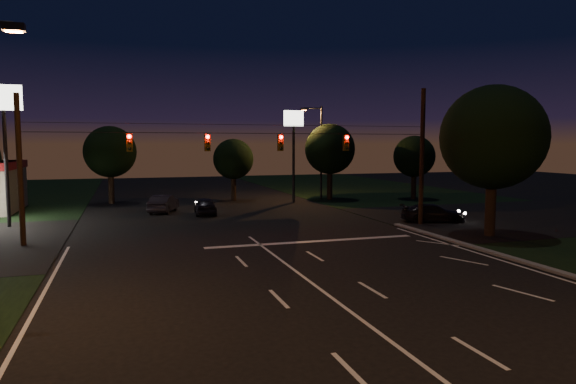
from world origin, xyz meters
name	(u,v)px	position (x,y,z in m)	size (l,w,h in m)	color
ground	(350,311)	(0.00, 0.00, 0.00)	(140.00, 140.00, 0.00)	black
cross_street_right	(508,217)	(20.00, 16.00, 0.00)	(20.00, 16.00, 0.02)	black
stop_bar	(313,241)	(3.00, 11.50, 0.01)	(12.00, 0.50, 0.01)	silver
utility_pole_right	(420,224)	(12.00, 15.00, 0.00)	(0.30, 0.30, 9.00)	black
utility_pole_left	(24,246)	(-12.00, 15.00, 0.00)	(0.28, 0.28, 8.00)	black
signal_span	(245,142)	(0.00, 14.96, 5.50)	(24.00, 0.40, 1.56)	black
pole_sign_left_near	(4,119)	(-14.00, 22.00, 6.98)	(2.20, 0.30, 9.10)	black
pole_sign_right	(294,134)	(8.00, 30.00, 6.24)	(1.80, 0.30, 8.40)	black
street_light_right_far	(319,145)	(11.24, 32.00, 5.24)	(2.20, 0.35, 9.00)	black
tree_right_near	(491,139)	(13.53, 10.17, 5.68)	(6.00, 6.00, 8.76)	black
tree_far_b	(110,152)	(-7.98, 34.13, 4.61)	(4.60, 4.60, 6.98)	black
tree_far_c	(233,160)	(3.02, 33.10, 3.90)	(3.80, 3.80, 5.86)	black
tree_far_d	(330,150)	(12.02, 31.13, 4.83)	(4.80, 4.80, 7.30)	black
tree_far_e	(414,157)	(20.02, 29.11, 4.11)	(4.00, 4.00, 6.18)	black
car_oncoming_a	(205,206)	(-1.00, 24.24, 0.66)	(1.55, 3.86, 1.31)	black
car_oncoming_b	(164,204)	(-3.94, 26.47, 0.69)	(1.47, 4.20, 1.39)	black
car_cross	(433,213)	(13.34, 15.58, 0.63)	(1.75, 4.31, 1.25)	black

